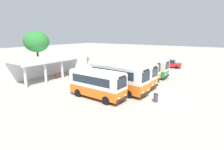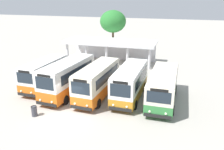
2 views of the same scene
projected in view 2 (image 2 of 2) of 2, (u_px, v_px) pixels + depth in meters
name	position (u px, v px, depth m)	size (l,w,h in m)	color
ground_plane	(66.00, 116.00, 19.94)	(180.00, 180.00, 0.00)	#A39E93
city_bus_nearest_orange	(45.00, 73.00, 25.39)	(2.44, 6.75, 3.13)	black
city_bus_second_in_row	(68.00, 76.00, 23.85)	(2.88, 7.98, 3.45)	black
city_bus_middle_cream	(98.00, 80.00, 23.08)	(2.53, 7.65, 3.25)	black
city_bus_fourth_amber	(130.00, 82.00, 22.81)	(2.41, 7.37, 3.18)	black
city_bus_fifth_blue	(163.00, 86.00, 21.95)	(2.52, 7.89, 2.99)	black
terminal_canopy	(111.00, 45.00, 35.49)	(13.71, 4.84, 3.40)	silver
waiting_chair_end_by_column	(106.00, 60.00, 35.00)	(0.46, 0.46, 0.86)	slate
waiting_chair_second_from_end	(110.00, 60.00, 34.86)	(0.46, 0.46, 0.86)	slate
waiting_chair_middle_seat	(114.00, 61.00, 34.65)	(0.46, 0.46, 0.86)	slate
roadside_tree_behind_canopy	(113.00, 22.00, 37.26)	(4.17, 4.17, 7.57)	brown
litter_bin_apron	(34.00, 111.00, 19.77)	(0.49, 0.49, 0.90)	#3F3F47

